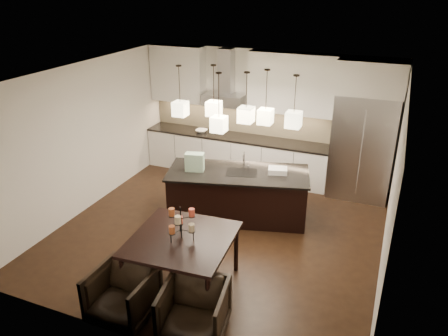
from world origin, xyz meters
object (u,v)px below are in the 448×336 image
at_px(refrigerator, 362,147).
at_px(dining_table, 183,262).
at_px(armchair_left, 123,295).
at_px(island_body, 238,195).
at_px(armchair_right, 194,312).

height_order(refrigerator, dining_table, refrigerator).
height_order(dining_table, armchair_left, dining_table).
distance_m(island_body, dining_table, 2.24).
relative_size(armchair_left, armchair_right, 0.98).
relative_size(island_body, armchair_left, 3.12).
relative_size(refrigerator, armchair_right, 2.65).
xyz_separation_m(island_body, armchair_left, (-0.45, -3.11, -0.08)).
bearing_deg(armchair_right, island_body, 91.35).
xyz_separation_m(island_body, dining_table, (-0.00, -2.24, -0.02)).
bearing_deg(island_body, refrigerator, 26.55).
xyz_separation_m(refrigerator, dining_table, (-2.00, -4.00, -0.66)).
bearing_deg(armchair_right, refrigerator, 64.24).
distance_m(island_body, armchair_left, 3.14).
distance_m(dining_table, armchair_right, 0.98).
height_order(refrigerator, armchair_left, refrigerator).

